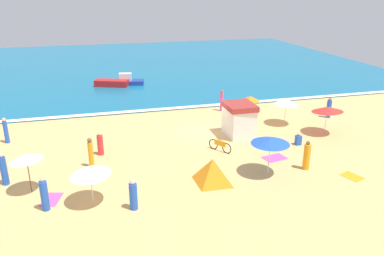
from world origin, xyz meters
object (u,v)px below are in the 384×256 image
(beach_umbrella_5, at_px, (286,102))
(beach_umbrella_0, at_px, (327,109))
(beach_umbrella_4, at_px, (250,99))
(beachgoer_2, at_px, (298,140))
(beachgoer_8, at_px, (4,169))
(beach_umbrella_1, at_px, (270,141))
(small_boat_0, at_px, (112,83))
(beachgoer_3, at_px, (100,144))
(beach_tent, at_px, (213,171))
(beachgoer_10, at_px, (91,153))
(beachgoer_6, at_px, (6,131))
(beachgoer_9, at_px, (329,108))
(beachgoer_7, at_px, (222,101))
(beachgoer_4, at_px, (91,173))
(beachgoer_5, at_px, (133,195))
(lifeguard_cabana, at_px, (239,119))
(beachgoer_0, at_px, (307,156))
(beachgoer_1, at_px, (44,195))
(parked_bicycle, at_px, (220,146))
(beach_umbrella_6, at_px, (26,157))
(small_boat_1, at_px, (126,81))
(beach_umbrella_2, at_px, (90,171))

(beach_umbrella_5, bearing_deg, beach_umbrella_0, -54.15)
(beach_umbrella_5, bearing_deg, beach_umbrella_4, 141.95)
(beachgoer_2, xyz_separation_m, beachgoer_8, (-18.50, -0.93, 0.53))
(beach_umbrella_1, relative_size, small_boat_0, 0.79)
(beachgoer_3, bearing_deg, beach_tent, -43.10)
(beachgoer_3, xyz_separation_m, beachgoer_10, (-0.60, -1.72, 0.21))
(beachgoer_6, height_order, beachgoer_9, beachgoer_6)
(small_boat_0, bearing_deg, beachgoer_7, -51.82)
(beachgoer_3, xyz_separation_m, beachgoer_4, (-0.69, -3.20, -0.37))
(beachgoer_2, xyz_separation_m, beachgoer_5, (-11.96, -5.25, 0.38))
(beachgoer_10, height_order, small_boat_0, beachgoer_10)
(lifeguard_cabana, xyz_separation_m, beachgoer_9, (8.76, 1.92, -0.45))
(beach_umbrella_0, distance_m, beachgoer_3, 16.33)
(beach_umbrella_0, height_order, beachgoer_4, beach_umbrella_0)
(beachgoer_0, relative_size, beachgoer_1, 1.03)
(lifeguard_cabana, relative_size, beachgoer_0, 1.35)
(lifeguard_cabana, relative_size, parked_bicycle, 1.60)
(parked_bicycle, relative_size, beachgoer_0, 0.84)
(beach_umbrella_1, xyz_separation_m, beachgoer_6, (-15.55, 9.12, -1.18))
(beachgoer_2, bearing_deg, beachgoer_5, -156.28)
(beachgoer_4, height_order, small_boat_0, beachgoer_4)
(beachgoer_1, bearing_deg, beachgoer_8, 125.83)
(beach_umbrella_6, relative_size, beachgoer_5, 1.39)
(beach_umbrella_5, height_order, beach_umbrella_6, beach_umbrella_6)
(beachgoer_3, height_order, small_boat_0, beachgoer_3)
(beach_umbrella_1, distance_m, beachgoer_5, 8.28)
(beach_umbrella_5, distance_m, beach_umbrella_6, 19.19)
(beach_umbrella_1, distance_m, beach_umbrella_5, 9.15)
(beach_umbrella_5, xyz_separation_m, beachgoer_5, (-13.07, -9.32, -1.10))
(beachgoer_2, distance_m, beachgoer_6, 20.30)
(beach_umbrella_5, xyz_separation_m, beachgoer_4, (-15.07, -5.46, -1.52))
(beach_umbrella_0, bearing_deg, beachgoer_3, 178.65)
(beach_tent, relative_size, beachgoer_6, 1.39)
(small_boat_1, bearing_deg, beachgoer_3, -100.52)
(beach_umbrella_6, distance_m, small_boat_1, 23.66)
(beach_umbrella_2, height_order, beachgoer_0, beach_umbrella_2)
(beachgoer_9, bearing_deg, beachgoer_10, -166.72)
(beachgoer_7, bearing_deg, beachgoer_3, -147.17)
(beachgoer_8, xyz_separation_m, beachgoer_10, (4.63, 1.03, 0.02))
(beach_umbrella_1, xyz_separation_m, beach_umbrella_5, (5.08, 7.61, -0.22))
(beach_umbrella_4, height_order, beachgoer_8, beach_umbrella_4)
(beach_umbrella_0, xyz_separation_m, beachgoer_8, (-21.52, -2.36, -0.99))
(beach_umbrella_2, height_order, beachgoer_6, beach_umbrella_2)
(beachgoer_8, bearing_deg, lifeguard_cabana, 13.56)
(lifeguard_cabana, relative_size, beachgoer_3, 1.56)
(beach_umbrella_2, distance_m, beach_umbrella_6, 3.76)
(beachgoer_10, height_order, small_boat_1, beachgoer_10)
(beach_umbrella_0, xyz_separation_m, beachgoer_10, (-16.89, -1.34, -0.97))
(beachgoer_4, bearing_deg, beachgoer_7, 41.59)
(beach_umbrella_4, height_order, beachgoer_10, beach_umbrella_4)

